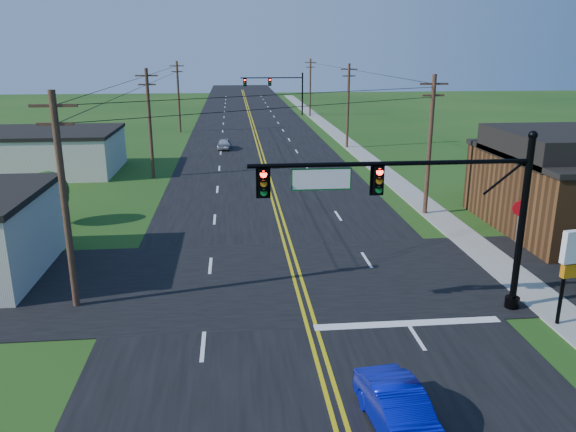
{
  "coord_description": "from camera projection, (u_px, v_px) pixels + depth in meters",
  "views": [
    {
      "loc": [
        -2.7,
        -12.51,
        10.49
      ],
      "look_at": [
        -0.47,
        10.0,
        3.73
      ],
      "focal_mm": 35.0,
      "sensor_mm": 36.0,
      "label": 1
    }
  ],
  "objects": [
    {
      "name": "road_main",
      "position": [
        257.0,
        146.0,
        62.85
      ],
      "size": [
        16.0,
        220.0,
        0.04
      ],
      "primitive_type": "cube",
      "color": "black",
      "rests_on": "ground"
    },
    {
      "name": "road_cross",
      "position": [
        294.0,
        278.0,
        26.62
      ],
      "size": [
        70.0,
        10.0,
        0.04
      ],
      "primitive_type": "cube",
      "color": "black",
      "rests_on": "ground"
    },
    {
      "name": "sidewalk",
      "position": [
        370.0,
        161.0,
        54.3
      ],
      "size": [
        2.0,
        160.0,
        0.08
      ],
      "primitive_type": "cube",
      "color": "gray",
      "rests_on": "ground"
    },
    {
      "name": "signal_mast_main",
      "position": [
        416.0,
        202.0,
        21.86
      ],
      "size": [
        11.3,
        0.6,
        7.48
      ],
      "color": "black",
      "rests_on": "ground"
    },
    {
      "name": "signal_mast_far",
      "position": [
        276.0,
        87.0,
        90.58
      ],
      "size": [
        10.98,
        0.6,
        7.48
      ],
      "color": "black",
      "rests_on": "ground"
    },
    {
      "name": "cream_bldg_far",
      "position": [
        46.0,
        151.0,
        49.1
      ],
      "size": [
        12.2,
        9.2,
        3.7
      ],
      "color": "beige",
      "rests_on": "ground"
    },
    {
      "name": "utility_pole_left_a",
      "position": [
        64.0,
        199.0,
        22.47
      ],
      "size": [
        1.8,
        0.28,
        9.0
      ],
      "color": "#372719",
      "rests_on": "ground"
    },
    {
      "name": "utility_pole_left_b",
      "position": [
        150.0,
        121.0,
        46.31
      ],
      "size": [
        1.8,
        0.28,
        9.0
      ],
      "color": "#372719",
      "rests_on": "ground"
    },
    {
      "name": "utility_pole_left_c",
      "position": [
        178.0,
        95.0,
        72.06
      ],
      "size": [
        1.8,
        0.28,
        9.0
      ],
      "color": "#372719",
      "rests_on": "ground"
    },
    {
      "name": "utility_pole_right_a",
      "position": [
        430.0,
        143.0,
        35.73
      ],
      "size": [
        1.8,
        0.28,
        9.0
      ],
      "color": "#372719",
      "rests_on": "ground"
    },
    {
      "name": "utility_pole_right_b",
      "position": [
        348.0,
        104.0,
        60.52
      ],
      "size": [
        1.8,
        0.28,
        9.0
      ],
      "color": "#372719",
      "rests_on": "ground"
    },
    {
      "name": "utility_pole_right_c",
      "position": [
        310.0,
        86.0,
        89.13
      ],
      "size": [
        1.8,
        0.28,
        9.0
      ],
      "color": "#372719",
      "rests_on": "ground"
    },
    {
      "name": "tree_right_back",
      "position": [
        492.0,
        162.0,
        40.74
      ],
      "size": [
        3.0,
        3.0,
        4.1
      ],
      "color": "#372719",
      "rests_on": "ground"
    },
    {
      "name": "tree_left",
      "position": [
        48.0,
        191.0,
        34.22
      ],
      "size": [
        2.4,
        2.4,
        3.37
      ],
      "color": "#372719",
      "rests_on": "ground"
    },
    {
      "name": "blue_car",
      "position": [
        400.0,
        413.0,
        15.73
      ],
      "size": [
        1.89,
        4.22,
        1.34
      ],
      "primitive_type": "imported",
      "rotation": [
        0.0,
        0.0,
        0.12
      ],
      "color": "#0810B1",
      "rests_on": "ground"
    },
    {
      "name": "distant_car",
      "position": [
        224.0,
        144.0,
        60.75
      ],
      "size": [
        1.66,
        3.54,
        1.17
      ],
      "primitive_type": "imported",
      "rotation": [
        0.0,
        0.0,
        3.06
      ],
      "color": "silver",
      "rests_on": "ground"
    },
    {
      "name": "stop_sign",
      "position": [
        519.0,
        212.0,
        31.07
      ],
      "size": [
        0.88,
        0.16,
        2.47
      ],
      "rotation": [
        0.0,
        0.0,
        -0.13
      ],
      "color": "slate",
      "rests_on": "ground"
    }
  ]
}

